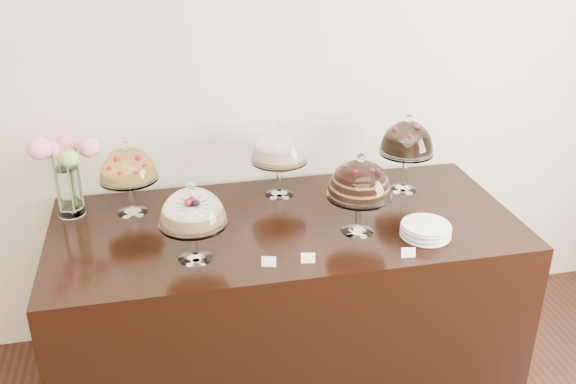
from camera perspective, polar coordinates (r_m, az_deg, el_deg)
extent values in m
cube|color=beige|center=(3.34, -2.10, 10.91)|extent=(5.00, 0.04, 3.00)
cube|color=black|center=(3.28, -0.19, -9.61)|extent=(2.20, 1.00, 0.90)
cone|color=white|center=(2.78, -8.20, -5.61)|extent=(0.15, 0.15, 0.02)
cylinder|color=white|center=(2.74, -8.31, -4.14)|extent=(0.03, 0.03, 0.14)
cylinder|color=white|center=(2.70, -8.41, -2.74)|extent=(0.29, 0.29, 0.01)
cylinder|color=#A87C4A|center=(2.69, -8.46, -2.09)|extent=(0.22, 0.22, 0.06)
sphere|color=red|center=(2.69, -7.29, -1.07)|extent=(0.02, 0.02, 0.02)
sphere|color=red|center=(2.71, -9.53, -1.05)|extent=(0.02, 0.02, 0.02)
sphere|color=red|center=(2.62, -8.70, -1.97)|extent=(0.02, 0.02, 0.02)
sphere|color=white|center=(2.63, -8.64, 0.48)|extent=(0.04, 0.04, 0.04)
cone|color=white|center=(2.98, 6.18, -3.26)|extent=(0.15, 0.15, 0.02)
cylinder|color=white|center=(2.94, 6.26, -1.74)|extent=(0.03, 0.03, 0.15)
cylinder|color=white|center=(2.90, 6.34, -0.29)|extent=(0.29, 0.29, 0.01)
cylinder|color=black|center=(2.88, 6.40, 0.79)|extent=(0.22, 0.22, 0.11)
sphere|color=red|center=(2.88, 7.45, 2.21)|extent=(0.02, 0.02, 0.02)
sphere|color=red|center=(2.90, 6.10, 2.45)|extent=(0.02, 0.02, 0.02)
sphere|color=red|center=(2.85, 5.23, 2.03)|extent=(0.02, 0.02, 0.02)
sphere|color=red|center=(2.80, 6.06, 1.52)|extent=(0.02, 0.02, 0.02)
sphere|color=red|center=(2.82, 7.46, 1.63)|extent=(0.02, 0.02, 0.02)
sphere|color=white|center=(2.83, 6.52, 3.04)|extent=(0.04, 0.04, 0.04)
cone|color=white|center=(3.31, -0.78, 0.00)|extent=(0.15, 0.15, 0.02)
cylinder|color=white|center=(3.28, -0.79, 1.48)|extent=(0.03, 0.03, 0.16)
cylinder|color=white|center=(3.24, -0.80, 2.89)|extent=(0.29, 0.29, 0.01)
cylinder|color=#FFEBC5|center=(3.23, -0.80, 3.55)|extent=(0.22, 0.22, 0.07)
sphere|color=white|center=(3.17, -0.82, 6.03)|extent=(0.04, 0.04, 0.04)
cone|color=white|center=(3.42, 10.20, 0.45)|extent=(0.15, 0.15, 0.02)
cylinder|color=white|center=(3.38, 10.33, 2.02)|extent=(0.03, 0.03, 0.18)
cylinder|color=white|center=(3.35, 10.46, 3.51)|extent=(0.28, 0.28, 0.01)
cylinder|color=black|center=(3.33, 10.52, 4.28)|extent=(0.23, 0.23, 0.08)
sphere|color=red|center=(3.35, 11.43, 5.28)|extent=(0.02, 0.02, 0.02)
sphere|color=red|center=(3.33, 9.59, 5.32)|extent=(0.02, 0.02, 0.02)
sphere|color=red|center=(3.25, 10.76, 4.73)|extent=(0.02, 0.02, 0.02)
sphere|color=white|center=(3.29, 10.71, 6.44)|extent=(0.04, 0.04, 0.04)
cone|color=white|center=(3.22, -13.65, -1.54)|extent=(0.15, 0.15, 0.02)
cylinder|color=white|center=(3.19, -13.81, -0.12)|extent=(0.03, 0.03, 0.15)
cylinder|color=white|center=(3.15, -13.96, 1.22)|extent=(0.28, 0.28, 0.01)
cylinder|color=gold|center=(3.14, -14.01, 1.63)|extent=(0.22, 0.22, 0.04)
sphere|color=red|center=(3.15, -12.99, 2.33)|extent=(0.02, 0.02, 0.02)
sphere|color=red|center=(3.19, -13.81, 2.54)|extent=(0.02, 0.02, 0.02)
sphere|color=red|center=(3.17, -14.87, 2.32)|extent=(0.02, 0.02, 0.02)
sphere|color=red|center=(3.12, -15.14, 1.87)|extent=(0.02, 0.02, 0.02)
sphere|color=red|center=(3.08, -14.33, 1.65)|extent=(0.02, 0.02, 0.02)
sphere|color=red|center=(3.09, -13.24, 1.88)|extent=(0.02, 0.02, 0.02)
sphere|color=white|center=(3.09, -14.29, 4.07)|extent=(0.04, 0.04, 0.04)
cylinder|color=white|center=(3.24, -18.91, 0.02)|extent=(0.11, 0.11, 0.24)
cylinder|color=#476B2D|center=(3.21, -18.05, 1.25)|extent=(0.01, 0.01, 0.30)
sphere|color=pink|center=(3.15, -17.35, 3.84)|extent=(0.10, 0.10, 0.10)
cylinder|color=#476B2D|center=(3.25, -18.94, 1.31)|extent=(0.01, 0.01, 0.29)
sphere|color=pink|center=(3.23, -19.16, 3.90)|extent=(0.10, 0.10, 0.10)
cylinder|color=#476B2D|center=(3.23, -19.52, 1.12)|extent=(0.01, 0.01, 0.29)
sphere|color=pink|center=(3.20, -20.35, 3.54)|extent=(0.09, 0.09, 0.09)
cylinder|color=#476B2D|center=(3.18, -19.96, 1.14)|extent=(0.01, 0.01, 0.34)
sphere|color=pink|center=(3.08, -21.29, 3.66)|extent=(0.11, 0.11, 0.11)
cylinder|color=#476B2D|center=(3.17, -18.84, 0.76)|extent=(0.01, 0.01, 0.29)
sphere|color=#74A550|center=(3.06, -18.97, 2.90)|extent=(0.09, 0.09, 0.09)
cylinder|color=silver|center=(2.99, 12.09, -3.80)|extent=(0.22, 0.22, 0.01)
cylinder|color=silver|center=(2.98, 12.11, -3.62)|extent=(0.21, 0.21, 0.01)
cylinder|color=silver|center=(2.98, 12.13, -3.43)|extent=(0.22, 0.22, 0.01)
cylinder|color=silver|center=(2.97, 12.15, -3.25)|extent=(0.21, 0.21, 0.01)
cylinder|color=silver|center=(2.97, 12.17, -3.06)|extent=(0.22, 0.22, 0.01)
cylinder|color=silver|center=(2.96, 12.19, -2.87)|extent=(0.21, 0.21, 0.01)
cube|color=white|center=(2.70, -1.72, -6.21)|extent=(0.06, 0.03, 0.04)
cube|color=white|center=(2.80, 10.64, -5.31)|extent=(0.06, 0.02, 0.04)
cube|color=white|center=(2.72, 1.79, -5.88)|extent=(0.06, 0.03, 0.04)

